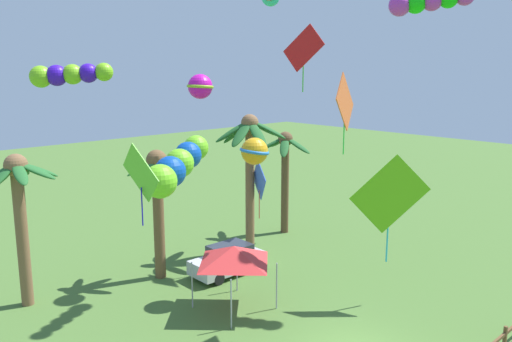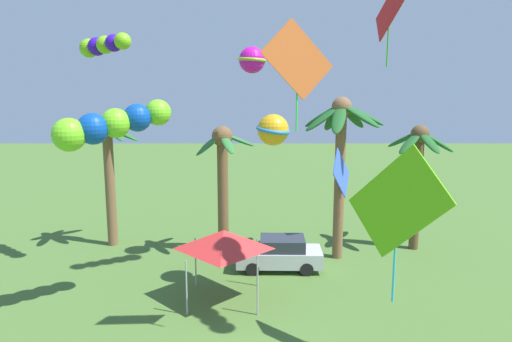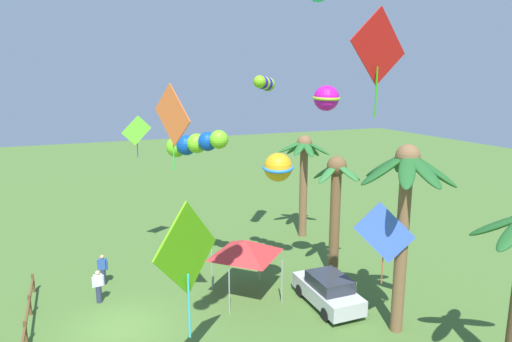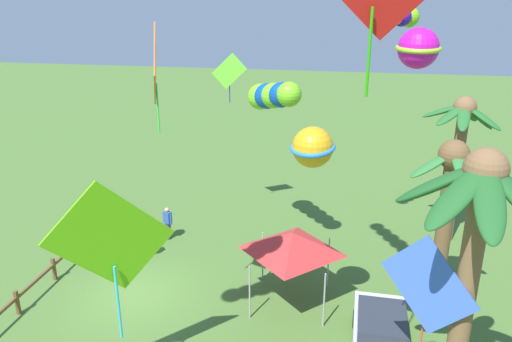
# 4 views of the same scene
# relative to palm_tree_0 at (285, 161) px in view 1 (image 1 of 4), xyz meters

# --- Properties ---
(palm_tree_0) EXTENTS (3.24, 3.61, 6.47)m
(palm_tree_0) POSITION_rel_palm_tree_0_xyz_m (0.00, 0.00, 0.00)
(palm_tree_0) COLOR brown
(palm_tree_0) RESTS_ON ground
(palm_tree_1) EXTENTS (3.30, 3.30, 6.79)m
(palm_tree_1) POSITION_rel_palm_tree_0_xyz_m (-15.90, 0.61, 0.24)
(palm_tree_1) COLOR brown
(palm_tree_1) RESTS_ON ground
(palm_tree_2) EXTENTS (2.98, 2.94, 6.48)m
(palm_tree_2) POSITION_rel_palm_tree_0_xyz_m (-9.88, -0.79, -0.18)
(palm_tree_2) COLOR brown
(palm_tree_2) RESTS_ON ground
(palm_tree_3) EXTENTS (3.94, 3.71, 7.88)m
(palm_tree_3) POSITION_rel_palm_tree_0_xyz_m (-4.19, -1.29, 1.22)
(palm_tree_3) COLOR brown
(palm_tree_3) RESTS_ON ground
(parked_car_0) EXTENTS (3.93, 1.80, 1.51)m
(parked_car_0) POSITION_rel_palm_tree_0_xyz_m (-7.13, -2.83, -3.90)
(parked_car_0) COLOR #BCBCC1
(parked_car_0) RESTS_ON ground
(festival_tent) EXTENTS (2.86, 2.86, 2.85)m
(festival_tent) POSITION_rel_palm_tree_0_xyz_m (-9.48, -5.99, -2.18)
(festival_tent) COLOR #9E9EA3
(festival_tent) RESTS_ON ground
(kite_tube_0) EXTENTS (3.66, 2.58, 1.68)m
(kite_tube_0) POSITION_rel_palm_tree_0_xyz_m (-13.24, -7.37, 2.38)
(kite_tube_0) COLOR #70D022
(kite_diamond_1) EXTENTS (2.35, 2.63, 4.81)m
(kite_diamond_1) POSITION_rel_palm_tree_0_xyz_m (-4.10, -10.10, 0.26)
(kite_diamond_1) COLOR #66C713
(kite_diamond_2) EXTENTS (0.31, 1.67, 2.32)m
(kite_diamond_2) POSITION_rel_palm_tree_0_xyz_m (-16.17, -9.85, 2.85)
(kite_diamond_2) COLOR #61C62D
(kite_tube_3) EXTENTS (2.48, 3.04, 1.21)m
(kite_tube_3) POSITION_rel_palm_tree_0_xyz_m (-1.90, -10.13, 8.51)
(kite_tube_3) COLOR #B433B1
(kite_ball_4) EXTENTS (1.30, 1.30, 1.15)m
(kite_ball_4) POSITION_rel_palm_tree_0_xyz_m (-8.41, -2.45, 4.84)
(kite_ball_4) COLOR #CD13AD
(kite_diamond_5) EXTENTS (2.15, 0.83, 3.18)m
(kite_diamond_5) POSITION_rel_palm_tree_0_xyz_m (-7.06, -9.78, 4.36)
(kite_diamond_5) COLOR orange
(kite_tube_6) EXTENTS (2.64, 2.12, 0.93)m
(kite_tube_6) POSITION_rel_palm_tree_0_xyz_m (-14.81, -2.68, 5.44)
(kite_tube_6) COLOR #75C31B
(kite_diamond_7) EXTENTS (0.60, 2.45, 3.43)m
(kite_diamond_7) POSITION_rel_palm_tree_0_xyz_m (-2.92, -3.95, 6.63)
(kite_diamond_7) COLOR red
(kite_diamond_8) EXTENTS (1.16, 2.18, 3.39)m
(kite_diamond_8) POSITION_rel_palm_tree_0_xyz_m (-4.29, -2.13, -0.30)
(kite_diamond_8) COLOR blue
(kite_ball_10) EXTENTS (1.81, 1.80, 1.23)m
(kite_ball_10) POSITION_rel_palm_tree_0_xyz_m (-7.57, -5.24, 2.02)
(kite_ball_10) COLOR gold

